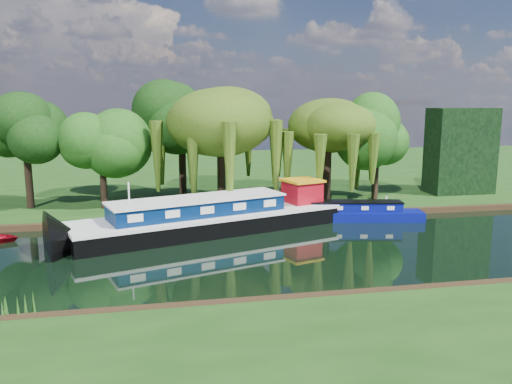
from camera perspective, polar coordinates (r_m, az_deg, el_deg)
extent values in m
plane|color=black|center=(31.19, 6.16, -6.53)|extent=(120.00, 120.00, 0.00)
cube|color=#15390F|center=(63.76, -2.78, 2.31)|extent=(120.00, 52.00, 0.45)
cube|color=black|center=(35.26, -4.96, -3.73)|extent=(19.74, 10.09, 1.29)
cube|color=silver|center=(35.09, -4.98, -2.53)|extent=(19.87, 10.20, 0.24)
cube|color=#051C46|center=(34.54, -6.62, -1.68)|extent=(12.37, 6.66, 1.02)
cube|color=silver|center=(34.43, -6.64, -0.74)|extent=(12.64, 6.93, 0.13)
cube|color=maroon|center=(38.51, 5.29, 0.02)|extent=(2.98, 2.98, 1.61)
cube|color=orange|center=(38.36, 5.31, 1.33)|extent=(3.32, 3.32, 0.17)
cylinder|color=silver|center=(32.93, -14.29, -1.13)|extent=(0.11, 0.11, 2.58)
cube|color=#070D6A|center=(39.11, 10.70, -2.75)|extent=(11.25, 3.87, 0.83)
cube|color=#070D6A|center=(38.95, 10.73, -1.65)|extent=(7.89, 2.80, 0.69)
cube|color=black|center=(38.88, 10.75, -1.09)|extent=(8.00, 2.91, 0.09)
cube|color=silver|center=(37.81, 6.60, -1.85)|extent=(0.55, 0.15, 0.30)
cube|color=silver|center=(38.09, 9.50, -1.83)|extent=(0.55, 0.15, 0.30)
cube|color=silver|center=(38.46, 12.36, -1.81)|extent=(0.55, 0.15, 0.30)
cube|color=silver|center=(38.93, 15.15, -1.79)|extent=(0.55, 0.15, 0.30)
cylinder|color=black|center=(42.36, -3.99, 2.42)|extent=(0.72, 0.72, 5.57)
ellipsoid|color=#2F480F|center=(42.01, -4.05, 7.86)|extent=(7.78, 7.78, 5.03)
cylinder|color=black|center=(43.79, 8.12, 2.09)|extent=(0.68, 0.68, 4.81)
ellipsoid|color=#2F480F|center=(43.44, 8.24, 6.63)|extent=(6.57, 6.57, 4.24)
cylinder|color=black|center=(42.04, -17.10, 2.14)|extent=(0.52, 0.52, 5.86)
ellipsoid|color=#1C4812|center=(41.80, -17.27, 5.39)|extent=(4.80, 4.80, 4.80)
cylinder|color=black|center=(44.36, -24.62, 2.46)|extent=(0.54, 0.54, 6.49)
ellipsoid|color=black|center=(44.12, -24.87, 5.88)|extent=(4.99, 4.99, 4.99)
cylinder|color=black|center=(47.07, -8.43, 4.20)|extent=(0.74, 0.74, 7.35)
ellipsoid|color=black|center=(46.86, -8.53, 7.86)|extent=(5.88, 5.88, 5.88)
cylinder|color=black|center=(45.57, 13.54, 3.07)|extent=(0.62, 0.62, 6.14)
ellipsoid|color=#1C4812|center=(45.34, 13.67, 6.22)|extent=(4.91, 4.91, 4.91)
cube|color=black|center=(51.05, 22.33, 4.38)|extent=(6.00, 3.00, 8.00)
cylinder|color=silver|center=(40.82, 2.58, -0.26)|extent=(0.10, 0.10, 2.20)
sphere|color=white|center=(40.61, 2.59, 1.52)|extent=(0.36, 0.36, 0.36)
cylinder|color=silver|center=(37.81, -12.35, -2.26)|extent=(0.16, 0.16, 1.00)
cylinder|color=silver|center=(38.10, -3.29, -1.94)|extent=(0.16, 0.16, 1.00)
cylinder|color=silver|center=(39.61, 6.80, -1.53)|extent=(0.16, 0.16, 1.00)
cylinder|color=silver|center=(41.80, 14.66, -1.17)|extent=(0.16, 0.16, 1.00)
cone|color=#1D4D14|center=(23.37, -25.85, -11.91)|extent=(1.20, 1.20, 1.10)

